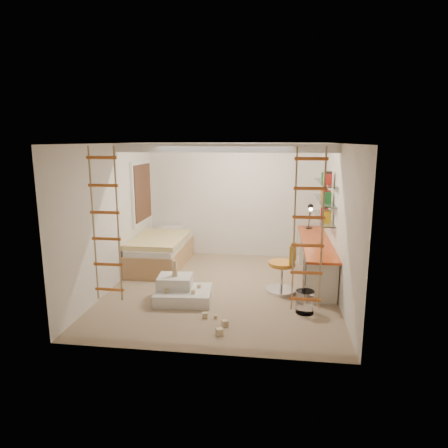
# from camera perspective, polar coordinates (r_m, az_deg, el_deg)

# --- Properties ---
(floor) EXTENTS (4.50, 4.50, 0.00)m
(floor) POSITION_cam_1_polar(r_m,az_deg,el_deg) (7.34, -0.31, -9.30)
(floor) COLOR #957F60
(floor) RESTS_ON ground
(ceiling_beam) EXTENTS (4.00, 0.18, 0.16)m
(ceiling_beam) POSITION_cam_1_polar(r_m,az_deg,el_deg) (7.15, -0.00, 10.81)
(ceiling_beam) COLOR white
(ceiling_beam) RESTS_ON ceiling
(window_frame) EXTENTS (0.06, 1.15, 1.35)m
(window_frame) POSITION_cam_1_polar(r_m,az_deg,el_deg) (8.85, -11.75, 4.46)
(window_frame) COLOR white
(window_frame) RESTS_ON wall_left
(window_blind) EXTENTS (0.02, 1.00, 1.20)m
(window_blind) POSITION_cam_1_polar(r_m,az_deg,el_deg) (8.83, -11.50, 4.46)
(window_blind) COLOR #4C2D1E
(window_blind) RESTS_ON window_frame
(rope_ladder_left) EXTENTS (0.41, 0.04, 2.13)m
(rope_ladder_left) POSITION_cam_1_polar(r_m,az_deg,el_deg) (5.64, -16.54, -0.24)
(rope_ladder_left) COLOR #BF5F20
(rope_ladder_left) RESTS_ON ceiling
(rope_ladder_right) EXTENTS (0.41, 0.04, 2.13)m
(rope_ladder_right) POSITION_cam_1_polar(r_m,az_deg,el_deg) (5.18, 11.93, -1.07)
(rope_ladder_right) COLOR orange
(rope_ladder_right) RESTS_ON ceiling
(waste_bin) EXTENTS (0.29, 0.29, 0.36)m
(waste_bin) POSITION_cam_1_polar(r_m,az_deg,el_deg) (6.47, 11.49, -10.84)
(waste_bin) COLOR white
(waste_bin) RESTS_ON floor
(desk) EXTENTS (0.56, 2.80, 0.75)m
(desk) POSITION_cam_1_polar(r_m,az_deg,el_deg) (8.01, 12.86, -4.74)
(desk) COLOR #C54717
(desk) RESTS_ON floor
(shelves) EXTENTS (0.25, 1.80, 0.71)m
(shelves) POSITION_cam_1_polar(r_m,az_deg,el_deg) (8.05, 14.13, 3.28)
(shelves) COLOR white
(shelves) RESTS_ON wall_right
(bed) EXTENTS (1.02, 2.00, 0.69)m
(bed) POSITION_cam_1_polar(r_m,az_deg,el_deg) (8.68, -8.94, -3.80)
(bed) COLOR #AD7F51
(bed) RESTS_ON floor
(task_lamp) EXTENTS (0.14, 0.36, 0.57)m
(task_lamp) POSITION_cam_1_polar(r_m,az_deg,el_deg) (8.77, 12.22, 1.65)
(task_lamp) COLOR black
(task_lamp) RESTS_ON desk
(swivel_chair) EXTENTS (0.65, 0.65, 0.90)m
(swivel_chair) POSITION_cam_1_polar(r_m,az_deg,el_deg) (7.17, 8.42, -7.13)
(swivel_chair) COLOR orange
(swivel_chair) RESTS_ON floor
(play_platform) EXTENTS (0.98, 0.79, 0.41)m
(play_platform) POSITION_cam_1_polar(r_m,az_deg,el_deg) (6.84, -6.15, -9.55)
(play_platform) COLOR silver
(play_platform) RESTS_ON floor
(toy_blocks) EXTENTS (1.11, 1.28, 0.68)m
(toy_blocks) POSITION_cam_1_polar(r_m,az_deg,el_deg) (6.45, -4.45, -9.87)
(toy_blocks) COLOR #CCB284
(toy_blocks) RESTS_ON floor
(books) EXTENTS (0.14, 0.70, 0.92)m
(books) POSITION_cam_1_polar(r_m,az_deg,el_deg) (8.04, 14.17, 3.95)
(books) COLOR yellow
(books) RESTS_ON shelves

